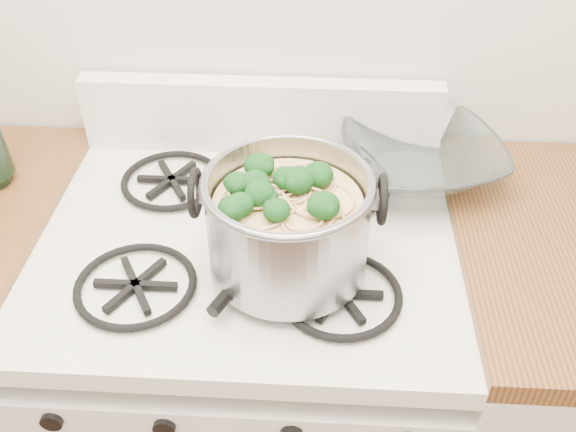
{
  "coord_description": "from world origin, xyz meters",
  "views": [
    {
      "loc": [
        0.13,
        0.37,
        1.67
      ],
      "look_at": [
        0.08,
        1.17,
        1.03
      ],
      "focal_mm": 40.0,
      "sensor_mm": 36.0,
      "label": 1
    }
  ],
  "objects": [
    {
      "name": "gas_range",
      "position": [
        0.0,
        1.26,
        0.44
      ],
      "size": [
        0.76,
        0.66,
        0.92
      ],
      "color": "white",
      "rests_on": "ground"
    },
    {
      "name": "glass_bowl",
      "position": [
        0.33,
        1.45,
        0.94
      ],
      "size": [
        0.15,
        0.15,
        0.03
      ],
      "primitive_type": "imported",
      "rotation": [
        0.0,
        0.0,
        0.26
      ],
      "color": "white",
      "rests_on": "gas_range"
    },
    {
      "name": "counter_left",
      "position": [
        -0.51,
        1.26,
        0.46
      ],
      "size": [
        0.25,
        0.65,
        0.92
      ],
      "color": "silver",
      "rests_on": "ground"
    },
    {
      "name": "stock_pot",
      "position": [
        0.08,
        1.17,
        1.01
      ],
      "size": [
        0.3,
        0.27,
        0.19
      ],
      "color": "gray",
      "rests_on": "gas_range"
    },
    {
      "name": "spatula",
      "position": [
        0.08,
        1.27,
        0.94
      ],
      "size": [
        0.39,
        0.4,
        0.02
      ],
      "primitive_type": null,
      "rotation": [
        0.0,
        0.0,
        -0.43
      ],
      "color": "black",
      "rests_on": "gas_range"
    }
  ]
}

